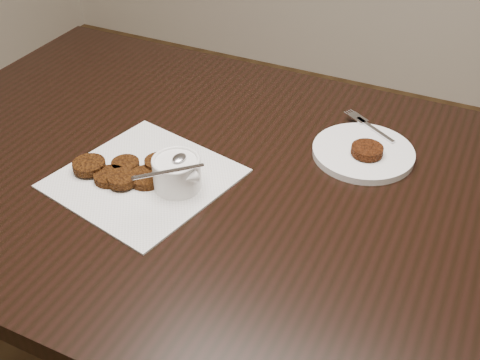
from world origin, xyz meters
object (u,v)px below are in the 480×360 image
table (229,307)px  napkin (144,178)px  sauce_ramekin (176,159)px  plate_with_patty (364,149)px

table → napkin: size_ratio=4.88×
napkin → sauce_ramekin: sauce_ramekin is taller
table → sauce_ramekin: sauce_ramekin is taller
table → napkin: napkin is taller
plate_with_patty → table: bearing=-140.2°
sauce_ramekin → plate_with_patty: size_ratio=0.61×
table → plate_with_patty: bearing=39.8°
napkin → sauce_ramekin: 0.10m
napkin → plate_with_patty: (0.35, 0.26, 0.01)m
napkin → plate_with_patty: 0.43m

